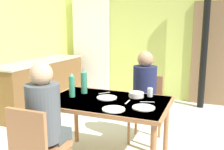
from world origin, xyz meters
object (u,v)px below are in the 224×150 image
chair_far_diner (146,104)px  person_far_diner (144,86)px  water_bottle_green_near (84,82)px  dining_table (107,107)px  person_near_diner (44,111)px  chair_near_diner (36,147)px  kitchen_counter (41,84)px  serving_bowl_center (136,95)px  water_bottle_green_far (72,86)px

chair_far_diner → person_far_diner: person_far_diner is taller
water_bottle_green_near → person_far_diner: bearing=37.2°
dining_table → water_bottle_green_near: water_bottle_green_near is taller
person_near_diner → person_far_diner: (0.59, 1.28, 0.00)m
dining_table → chair_near_diner: size_ratio=1.52×
kitchen_counter → chair_near_diner: size_ratio=2.44×
chair_near_diner → person_near_diner: (0.00, 0.14, 0.28)m
kitchen_counter → dining_table: bearing=-35.8°
person_near_diner → serving_bowl_center: size_ratio=4.53×
kitchen_counter → person_far_diner: size_ratio=2.75×
kitchen_counter → water_bottle_green_far: water_bottle_green_far is taller
dining_table → chair_near_diner: bearing=-113.4°
dining_table → person_far_diner: 0.70m
chair_near_diner → person_far_diner: bearing=67.4°
water_bottle_green_far → water_bottle_green_near: bearing=74.6°
person_near_diner → water_bottle_green_near: bearing=92.1°
serving_bowl_center → chair_far_diner: bearing=90.7°
chair_near_diner → person_near_diner: bearing=90.0°
kitchen_counter → chair_far_diner: 2.28m
person_far_diner → water_bottle_green_near: (-0.62, -0.47, 0.09)m
kitchen_counter → person_near_diner: bearing=-51.8°
person_near_diner → person_far_diner: size_ratio=1.00×
dining_table → chair_far_diner: 0.83m
dining_table → chair_near_diner: (-0.34, -0.77, -0.16)m
chair_far_diner → serving_bowl_center: size_ratio=5.12×
kitchen_counter → dining_table: 2.40m
serving_bowl_center → person_near_diner: bearing=-124.3°
chair_far_diner → water_bottle_green_far: (-0.67, -0.80, 0.37)m
person_near_diner → water_bottle_green_near: person_near_diner is taller
kitchen_counter → water_bottle_green_near: (1.58, -1.23, 0.42)m
dining_table → person_far_diner: size_ratio=1.72×
water_bottle_green_far → dining_table: bearing=2.9°
chair_near_diner → serving_bowl_center: bearing=59.5°
kitchen_counter → dining_table: (1.94, -1.40, 0.21)m
kitchen_counter → person_near_diner: size_ratio=2.75×
chair_far_diner → person_far_diner: size_ratio=1.13×
kitchen_counter → water_bottle_green_far: bearing=-43.0°
person_near_diner → water_bottle_green_far: size_ratio=2.82×
person_far_diner → water_bottle_green_near: person_far_diner is taller
person_near_diner → serving_bowl_center: (0.60, 0.87, -0.02)m
kitchen_counter → chair_near_diner: kitchen_counter is taller
chair_near_diner → water_bottle_green_near: water_bottle_green_near is taller
chair_far_diner → water_bottle_green_far: water_bottle_green_far is taller
chair_near_diner → water_bottle_green_near: size_ratio=3.04×
kitchen_counter → water_bottle_green_near: size_ratio=7.42×
person_far_diner → water_bottle_green_near: bearing=37.2°
chair_far_diner → serving_bowl_center: chair_far_diner is taller
chair_far_diner → water_bottle_green_far: 1.10m
dining_table → serving_bowl_center: serving_bowl_center is taller
chair_far_diner → person_far_diner: 0.31m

